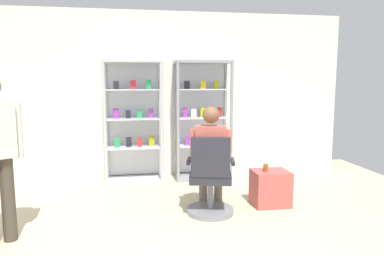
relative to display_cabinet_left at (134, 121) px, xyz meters
name	(u,v)px	position (x,y,z in m)	size (l,w,h in m)	color
back_wall	(167,95)	(0.55, 0.24, 0.39)	(6.00, 0.10, 2.70)	silver
display_cabinet_left	(134,121)	(0.00, 0.00, 0.00)	(0.90, 0.45, 1.90)	#B7B7BC
display_cabinet_right	(202,119)	(1.10, 0.00, 0.00)	(0.90, 0.45, 1.90)	gray
office_chair	(210,183)	(0.89, -1.67, -0.57)	(0.61, 0.58, 0.96)	slate
seated_shopkeeper	(211,153)	(0.92, -1.51, -0.25)	(0.55, 0.61, 1.29)	slate
storage_crate	(270,188)	(1.72, -1.46, -0.74)	(0.45, 0.37, 0.45)	#B24C47
tea_glass	(266,167)	(1.65, -1.46, -0.47)	(0.06, 0.06, 0.09)	brown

